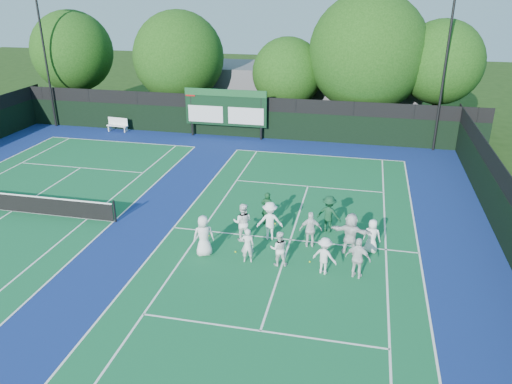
% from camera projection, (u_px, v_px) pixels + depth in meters
% --- Properties ---
extents(ground, '(120.00, 120.00, 0.00)m').
position_uv_depth(ground, '(287.00, 251.00, 21.17)').
color(ground, '#1A350E').
rests_on(ground, ground).
extents(court_apron, '(34.00, 32.00, 0.01)m').
position_uv_depth(court_apron, '(163.00, 227.00, 23.26)').
color(court_apron, navy).
rests_on(court_apron, ground).
extents(near_court, '(11.05, 23.85, 0.01)m').
position_uv_depth(near_court, '(290.00, 240.00, 22.07)').
color(near_court, '#135D33').
rests_on(near_court, ground).
extents(left_court, '(11.05, 23.85, 0.01)m').
position_uv_depth(left_court, '(13.00, 211.00, 24.84)').
color(left_court, '#135D33').
rests_on(left_court, ground).
extents(back_fence, '(34.00, 0.08, 3.00)m').
position_uv_depth(back_fence, '(241.00, 119.00, 36.22)').
color(back_fence, black).
rests_on(back_fence, ground).
extents(scoreboard, '(6.00, 0.21, 3.55)m').
position_uv_depth(scoreboard, '(226.00, 108.00, 35.73)').
color(scoreboard, black).
rests_on(scoreboard, ground).
extents(clubhouse, '(18.00, 6.00, 4.00)m').
position_uv_depth(clubhouse, '(309.00, 91.00, 42.37)').
color(clubhouse, '#57585C').
rests_on(clubhouse, ground).
extents(light_pole_left, '(1.20, 0.30, 10.12)m').
position_uv_depth(light_pole_left, '(43.00, 44.00, 37.00)').
color(light_pole_left, black).
rests_on(light_pole_left, ground).
extents(light_pole_right, '(1.20, 0.30, 10.12)m').
position_uv_depth(light_pole_right, '(447.00, 55.00, 31.35)').
color(light_pole_right, black).
rests_on(light_pole_right, ground).
extents(tennis_net, '(11.30, 0.10, 1.10)m').
position_uv_depth(tennis_net, '(11.00, 202.00, 24.66)').
color(tennis_net, black).
rests_on(tennis_net, ground).
extents(bench, '(1.68, 0.60, 1.05)m').
position_uv_depth(bench, '(118.00, 124.00, 37.85)').
color(bench, white).
rests_on(bench, ground).
extents(tree_a, '(6.54, 6.54, 8.54)m').
position_uv_depth(tree_a, '(75.00, 54.00, 40.94)').
color(tree_a, black).
rests_on(tree_a, ground).
extents(tree_b, '(7.09, 7.09, 8.65)m').
position_uv_depth(tree_b, '(181.00, 59.00, 39.18)').
color(tree_b, black).
rests_on(tree_b, ground).
extents(tree_c, '(5.33, 5.33, 6.84)m').
position_uv_depth(tree_c, '(290.00, 75.00, 37.81)').
color(tree_c, black).
rests_on(tree_c, ground).
extents(tree_d, '(8.57, 8.57, 10.08)m').
position_uv_depth(tree_d, '(370.00, 56.00, 36.05)').
color(tree_d, black).
rests_on(tree_d, ground).
extents(tree_e, '(5.92, 5.92, 8.27)m').
position_uv_depth(tree_e, '(443.00, 64.00, 35.21)').
color(tree_e, black).
rests_on(tree_e, ground).
extents(tennis_ball_0, '(0.07, 0.07, 0.07)m').
position_uv_depth(tennis_ball_0, '(235.00, 252.00, 21.03)').
color(tennis_ball_0, '#C8E61B').
rests_on(tennis_ball_0, ground).
extents(tennis_ball_3, '(0.07, 0.07, 0.07)m').
position_uv_depth(tennis_ball_3, '(209.00, 236.00, 22.37)').
color(tennis_ball_3, '#C8E61B').
rests_on(tennis_ball_3, ground).
extents(tennis_ball_4, '(0.07, 0.07, 0.07)m').
position_uv_depth(tennis_ball_4, '(275.00, 224.00, 23.48)').
color(tennis_ball_4, '#C8E61B').
rests_on(tennis_ball_4, ground).
extents(tennis_ball_5, '(0.07, 0.07, 0.07)m').
position_uv_depth(tennis_ball_5, '(310.00, 262.00, 20.29)').
color(tennis_ball_5, '#C8E61B').
rests_on(tennis_ball_5, ground).
extents(player_front_0, '(1.03, 0.87, 1.79)m').
position_uv_depth(player_front_0, '(204.00, 236.00, 20.54)').
color(player_front_0, white).
rests_on(player_front_0, ground).
extents(player_front_1, '(0.61, 0.46, 1.51)m').
position_uv_depth(player_front_1, '(248.00, 245.00, 20.08)').
color(player_front_1, silver).
rests_on(player_front_1, ground).
extents(player_front_2, '(0.81, 0.69, 1.49)m').
position_uv_depth(player_front_2, '(279.00, 248.00, 19.86)').
color(player_front_2, white).
rests_on(player_front_2, ground).
extents(player_front_3, '(1.13, 0.87, 1.54)m').
position_uv_depth(player_front_3, '(325.00, 256.00, 19.28)').
color(player_front_3, silver).
rests_on(player_front_3, ground).
extents(player_front_4, '(1.06, 0.64, 1.68)m').
position_uv_depth(player_front_4, '(358.00, 258.00, 18.97)').
color(player_front_4, white).
rests_on(player_front_4, ground).
extents(player_back_0, '(0.91, 0.73, 1.75)m').
position_uv_depth(player_back_0, '(243.00, 222.00, 21.73)').
color(player_back_0, white).
rests_on(player_back_0, ground).
extents(player_back_1, '(1.26, 0.90, 1.77)m').
position_uv_depth(player_back_1, '(270.00, 221.00, 21.84)').
color(player_back_1, white).
rests_on(player_back_1, ground).
extents(player_back_2, '(1.01, 0.55, 1.63)m').
position_uv_depth(player_back_2, '(311.00, 230.00, 21.22)').
color(player_back_2, silver).
rests_on(player_back_2, ground).
extents(player_back_3, '(1.75, 0.75, 1.83)m').
position_uv_depth(player_back_3, '(351.00, 234.00, 20.67)').
color(player_back_3, silver).
rests_on(player_back_3, ground).
extents(player_back_4, '(0.81, 0.60, 1.50)m').
position_uv_depth(player_back_4, '(372.00, 236.00, 20.83)').
color(player_back_4, white).
rests_on(player_back_4, ground).
extents(coach_left, '(0.63, 0.45, 1.63)m').
position_uv_depth(coach_left, '(267.00, 209.00, 23.18)').
color(coach_left, '#0F391C').
rests_on(coach_left, ground).
extents(coach_right, '(1.26, 0.91, 1.75)m').
position_uv_depth(coach_right, '(329.00, 214.00, 22.50)').
color(coach_right, '#103C22').
rests_on(coach_right, ground).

